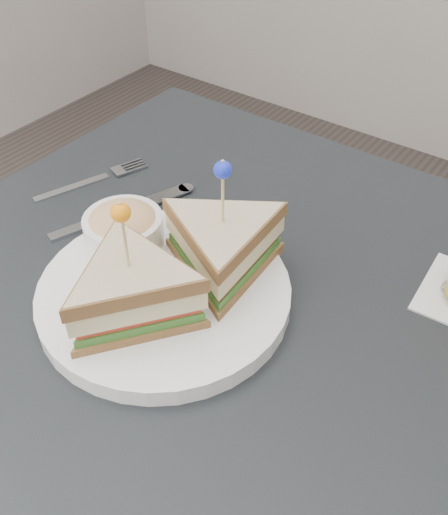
% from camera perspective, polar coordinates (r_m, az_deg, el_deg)
% --- Properties ---
extents(table, '(0.80, 0.80, 0.75)m').
position_cam_1_polar(table, '(0.75, -1.08, -7.34)').
color(table, black).
rests_on(table, ground).
extents(plate_meal, '(0.39, 0.39, 0.17)m').
position_cam_1_polar(plate_meal, '(0.65, -5.40, -1.16)').
color(plate_meal, white).
rests_on(plate_meal, table).
extents(cutlery_fork, '(0.08, 0.18, 0.01)m').
position_cam_1_polar(cutlery_fork, '(0.90, -12.50, 7.66)').
color(cutlery_fork, silver).
rests_on(cutlery_fork, table).
extents(cutlery_knife, '(0.10, 0.21, 0.01)m').
position_cam_1_polar(cutlery_knife, '(0.82, -10.50, 4.34)').
color(cutlery_knife, silver).
rests_on(cutlery_knife, table).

